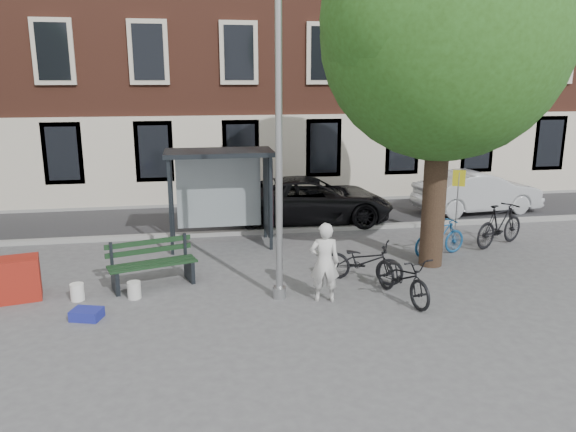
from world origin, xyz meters
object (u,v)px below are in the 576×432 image
(bike_b, at_px, (440,237))
(red_stand, at_px, (17,279))
(car_silver, at_px, (478,192))
(bench, at_px, (152,266))
(lamppost, at_px, (279,167))
(bike_c, at_px, (403,277))
(bike_d, at_px, (500,225))
(bike_a, at_px, (363,261))
(bus_shelter, at_px, (234,176))
(painter, at_px, (325,262))
(notice_sign, at_px, (458,189))
(car_dark, at_px, (311,200))

(bike_b, xyz_separation_m, red_stand, (-9.90, -1.33, -0.04))
(car_silver, bearing_deg, bench, 110.19)
(lamppost, height_order, red_stand, lamppost)
(bike_c, distance_m, bike_d, 5.11)
(bike_a, bearing_deg, bus_shelter, 68.19)
(bus_shelter, height_order, bench, bus_shelter)
(car_silver, height_order, red_stand, car_silver)
(painter, bearing_deg, notice_sign, -131.45)
(bus_shelter, distance_m, red_stand, 5.97)
(lamppost, relative_size, bike_a, 3.32)
(bench, relative_size, bike_a, 1.09)
(lamppost, bearing_deg, bike_d, 22.53)
(bike_b, bearing_deg, bike_d, -91.96)
(bike_d, bearing_deg, lamppost, 86.35)
(bus_shelter, bearing_deg, bike_c, -55.90)
(bench, bearing_deg, red_stand, 171.55)
(bus_shelter, height_order, bike_c, bus_shelter)
(car_dark, relative_size, car_silver, 1.21)
(painter, relative_size, bike_b, 1.03)
(notice_sign, bearing_deg, bus_shelter, -161.83)
(car_silver, height_order, notice_sign, notice_sign)
(lamppost, distance_m, bench, 3.74)
(bike_a, bearing_deg, bike_c, -124.43)
(painter, xyz_separation_m, car_dark, (1.07, 6.41, -0.12))
(bus_shelter, distance_m, bench, 3.84)
(bike_d, bearing_deg, car_silver, -45.47)
(lamppost, xyz_separation_m, car_silver, (7.81, 6.44, -2.08))
(bike_a, xyz_separation_m, red_stand, (-7.37, 0.19, -0.03))
(bus_shelter, distance_m, painter, 4.78)
(red_stand, bearing_deg, bench, 8.26)
(bus_shelter, height_order, bike_a, bus_shelter)
(bus_shelter, height_order, red_stand, bus_shelter)
(bike_b, distance_m, car_silver, 5.41)
(painter, bearing_deg, bike_a, -130.12)
(bike_d, height_order, notice_sign, notice_sign)
(lamppost, distance_m, bike_c, 3.43)
(bus_shelter, distance_m, car_silver, 8.82)
(lamppost, bearing_deg, painter, -18.76)
(bus_shelter, xyz_separation_m, car_silver, (8.42, 2.34, -1.21))
(bike_b, distance_m, car_dark, 4.73)
(bench, distance_m, red_stand, 2.74)
(lamppost, distance_m, bike_d, 7.37)
(bench, height_order, bike_d, bike_d)
(bike_d, xyz_separation_m, car_dark, (-4.54, 3.42, 0.13))
(bike_d, distance_m, notice_sign, 1.47)
(lamppost, distance_m, notice_sign, 6.69)
(painter, xyz_separation_m, bike_d, (5.61, 3.00, -0.24))
(bus_shelter, xyz_separation_m, notice_sign, (6.19, -0.66, -0.45))
(bike_d, height_order, car_dark, car_dark)
(bike_a, relative_size, notice_sign, 0.92)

